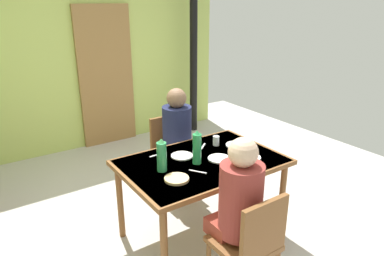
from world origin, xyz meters
TOP-DOWN VIEW (x-y plane):
  - ground_plane at (0.00, 0.00)m, footprint 6.67×6.67m
  - wall_back at (0.00, 2.57)m, footprint 4.62×0.10m
  - door_wooden at (0.44, 2.49)m, footprint 0.80×0.05m
  - stove_pipe_column at (1.79, 2.22)m, footprint 0.12×0.12m
  - dining_table at (0.24, -0.16)m, footprint 1.36×0.92m
  - chair_near_diner at (0.07, -0.97)m, footprint 0.40×0.40m
  - chair_far_diner at (0.42, 0.66)m, footprint 0.40×0.40m
  - person_near_diner at (0.07, -0.83)m, footprint 0.30×0.37m
  - person_far_diner at (0.42, 0.52)m, footprint 0.30×0.37m
  - water_bottle_green_near at (0.18, -0.18)m, footprint 0.07×0.07m
  - water_bottle_green_far at (-0.13, -0.13)m, footprint 0.08×0.08m
  - serving_bowl_center at (0.55, -0.42)m, footprint 0.17×0.17m
  - dinner_plate_near_left at (0.38, -0.22)m, footprint 0.20×0.20m
  - dinner_plate_near_right at (0.14, 0.01)m, footprint 0.19×0.19m
  - dinner_plate_far_center at (0.70, -0.08)m, footprint 0.20×0.20m
  - drinking_glass_by_near_diner at (0.55, 0.04)m, footprint 0.06×0.06m
  - bread_plate_sliced at (-0.12, -0.33)m, footprint 0.19×0.19m
  - cutlery_knife_near at (0.09, -0.31)m, footprint 0.09×0.13m
  - cutlery_fork_near at (-0.02, 0.16)m, footprint 0.15×0.03m
  - cutlery_knife_far at (0.43, 0.08)m, footprint 0.13×0.11m
  - cutlery_fork_far at (0.38, -0.50)m, footprint 0.15×0.03m

SIDE VIEW (x-z plane):
  - ground_plane at x=0.00m, z-range 0.00..0.00m
  - chair_near_diner at x=0.07m, z-range 0.06..0.93m
  - chair_far_diner at x=0.42m, z-range 0.06..0.93m
  - dining_table at x=0.24m, z-range 0.30..1.05m
  - cutlery_knife_near at x=0.09m, z-range 0.75..0.75m
  - cutlery_fork_near at x=-0.02m, z-range 0.75..0.75m
  - cutlery_knife_far at x=0.43m, z-range 0.75..0.75m
  - cutlery_fork_far at x=0.38m, z-range 0.75..0.75m
  - dinner_plate_near_left at x=0.38m, z-range 0.75..0.76m
  - dinner_plate_near_right at x=0.14m, z-range 0.75..0.76m
  - dinner_plate_far_center at x=0.70m, z-range 0.75..0.76m
  - bread_plate_sliced at x=-0.12m, z-range 0.75..0.77m
  - serving_bowl_center at x=0.55m, z-range 0.75..0.81m
  - person_near_diner at x=0.07m, z-range 0.40..1.17m
  - person_far_diner at x=0.42m, z-range 0.40..1.17m
  - drinking_glass_by_near_diner at x=0.55m, z-range 0.75..0.84m
  - water_bottle_green_far at x=-0.13m, z-range 0.74..1.02m
  - water_bottle_green_near at x=0.18m, z-range 0.74..1.04m
  - door_wooden at x=0.44m, z-range 0.00..2.00m
  - wall_back at x=0.00m, z-range 0.00..2.66m
  - stove_pipe_column at x=1.79m, z-range 0.00..2.66m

